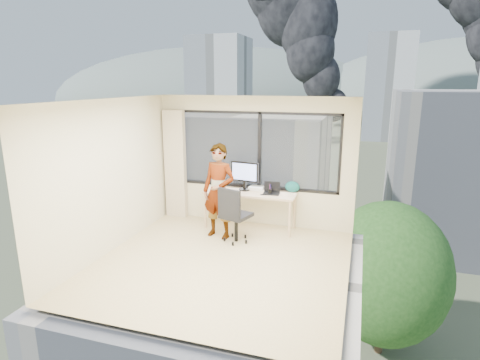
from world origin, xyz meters
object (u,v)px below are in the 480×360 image
at_px(monitor, 245,176).
at_px(game_console, 256,188).
at_px(handbag, 292,187).
at_px(laptop, 271,189).
at_px(desk, 250,210).
at_px(chair, 236,214).
at_px(person, 219,191).

height_order(monitor, game_console, monitor).
bearing_deg(handbag, game_console, -165.17).
bearing_deg(laptop, monitor, 162.84).
bearing_deg(desk, game_console, 67.58).
relative_size(game_console, laptop, 0.83).
bearing_deg(game_console, handbag, 10.18).
relative_size(monitor, handbag, 2.05).
distance_m(chair, game_console, 0.97).
distance_m(game_console, handbag, 0.73).
xyz_separation_m(chair, laptop, (0.49, 0.72, 0.32)).
distance_m(chair, person, 0.54).
bearing_deg(game_console, person, -115.08).
relative_size(chair, game_console, 3.89).
bearing_deg(desk, handbag, 15.94).
bearing_deg(handbag, laptop, -133.70).
height_order(laptop, handbag, handbag).
height_order(desk, person, person).
distance_m(desk, chair, 0.75).
height_order(chair, game_console, chair).
distance_m(person, handbag, 1.49).
bearing_deg(person, chair, -8.26).
bearing_deg(chair, laptop, 72.27).
xyz_separation_m(monitor, game_console, (0.22, 0.08, -0.26)).
distance_m(chair, monitor, 0.99).
xyz_separation_m(desk, game_console, (0.08, 0.19, 0.41)).
relative_size(desk, handbag, 6.33).
xyz_separation_m(monitor, laptop, (0.58, -0.13, -0.19)).
xyz_separation_m(game_console, handbag, (0.72, 0.04, 0.08)).
relative_size(monitor, game_console, 2.13).
xyz_separation_m(game_console, laptop, (0.36, -0.21, 0.07)).
relative_size(chair, monitor, 1.83).
xyz_separation_m(person, handbag, (1.23, 0.83, -0.03)).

